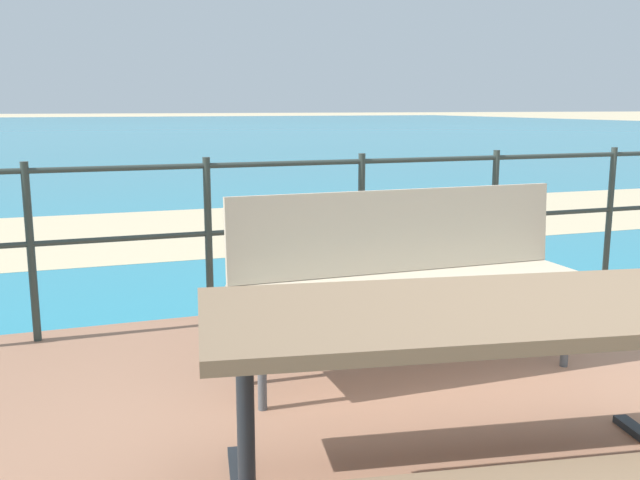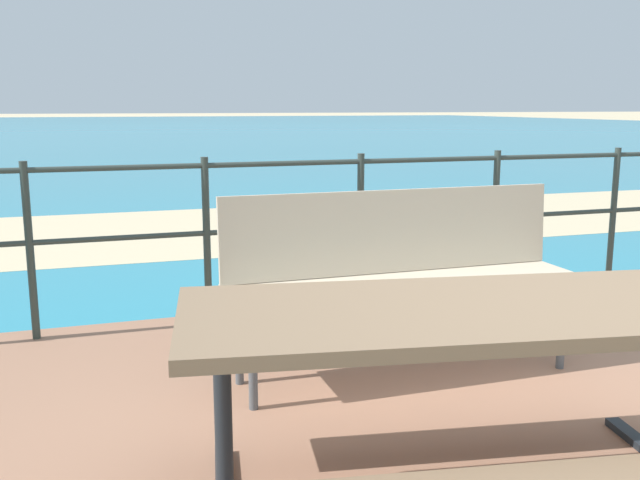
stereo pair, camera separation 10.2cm
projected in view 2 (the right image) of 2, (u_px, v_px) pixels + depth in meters
name	position (u px, v px, depth m)	size (l,w,h in m)	color
sea_water	(117.00, 130.00, 39.68)	(90.00, 90.00, 0.01)	teal
beach_strip	(245.00, 227.00, 7.95)	(54.00, 3.10, 0.01)	beige
picnic_table	(499.00, 361.00, 2.05)	(2.03, 1.62, 0.75)	#7A6047
park_bench	(400.00, 262.00, 3.43)	(1.74, 0.41, 0.90)	#BCAD93
railing_fence	(360.00, 214.00, 4.49)	(5.94, 0.04, 1.01)	#2D3833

